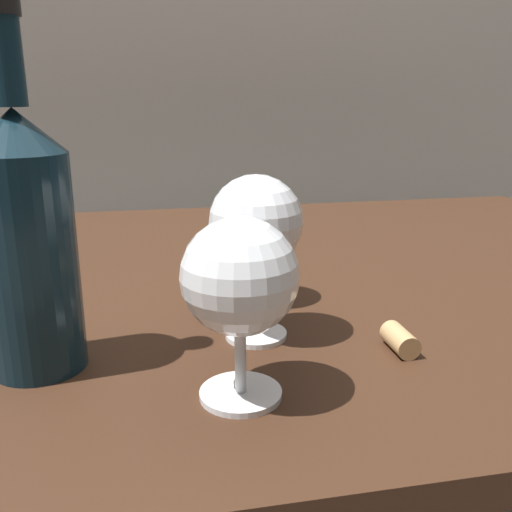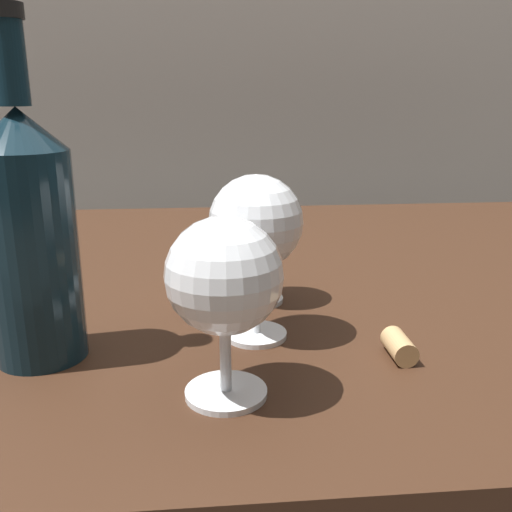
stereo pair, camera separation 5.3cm
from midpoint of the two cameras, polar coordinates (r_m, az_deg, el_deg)
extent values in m
cube|color=#382114|center=(0.75, -2.51, -2.64)|extent=(1.34, 0.88, 0.03)
cylinder|color=#382114|center=(1.43, 20.49, -9.53)|extent=(0.06, 0.06, 0.68)
cylinder|color=white|center=(0.45, -4.97, -13.84)|extent=(0.07, 0.07, 0.00)
cylinder|color=white|center=(0.44, -5.09, -9.83)|extent=(0.01, 0.01, 0.07)
sphere|color=white|center=(0.41, -5.30, -2.12)|extent=(0.09, 0.09, 0.09)
ellipsoid|color=maroon|center=(0.41, -5.30, -2.15)|extent=(0.08, 0.08, 0.04)
cylinder|color=white|center=(0.55, -2.74, -8.00)|extent=(0.06, 0.06, 0.00)
cylinder|color=white|center=(0.54, -2.81, -3.78)|extent=(0.01, 0.01, 0.08)
sphere|color=white|center=(0.52, -2.91, 3.46)|extent=(0.09, 0.09, 0.09)
ellipsoid|color=#EACC66|center=(0.52, -2.91, 3.11)|extent=(0.08, 0.08, 0.03)
cylinder|color=white|center=(0.64, -3.14, -4.45)|extent=(0.06, 0.06, 0.00)
cylinder|color=white|center=(0.63, -3.19, -1.46)|extent=(0.01, 0.01, 0.07)
sphere|color=white|center=(0.62, -3.27, 3.71)|extent=(0.08, 0.08, 0.08)
ellipsoid|color=pink|center=(0.62, -3.26, 3.39)|extent=(0.07, 0.07, 0.03)
cylinder|color=#0F232D|center=(0.51, -24.78, -0.92)|extent=(0.08, 0.08, 0.18)
cone|color=#0F232D|center=(0.49, -26.32, 11.38)|extent=(0.08, 0.08, 0.03)
cylinder|color=#0F232D|center=(0.49, -27.08, 17.15)|extent=(0.03, 0.03, 0.06)
cylinder|color=tan|center=(0.53, 11.68, -8.41)|extent=(0.02, 0.04, 0.02)
camera|label=1|loc=(0.03, -92.86, -0.84)|focal=39.35mm
camera|label=2|loc=(0.03, 87.14, 0.84)|focal=39.35mm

